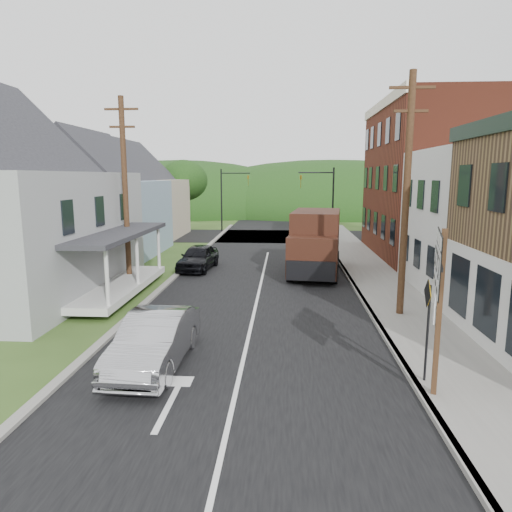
% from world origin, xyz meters
% --- Properties ---
extents(ground, '(120.00, 120.00, 0.00)m').
position_xyz_m(ground, '(0.00, 0.00, 0.00)').
color(ground, '#2D4719').
rests_on(ground, ground).
extents(road, '(9.00, 90.00, 0.02)m').
position_xyz_m(road, '(0.00, 10.00, 0.00)').
color(road, black).
rests_on(road, ground).
extents(cross_road, '(60.00, 9.00, 0.02)m').
position_xyz_m(cross_road, '(0.00, 27.00, 0.00)').
color(cross_road, black).
rests_on(cross_road, ground).
extents(sidewalk_right, '(2.80, 55.00, 0.15)m').
position_xyz_m(sidewalk_right, '(5.90, 8.00, 0.07)').
color(sidewalk_right, slate).
rests_on(sidewalk_right, ground).
extents(curb_right, '(0.20, 55.00, 0.15)m').
position_xyz_m(curb_right, '(4.55, 8.00, 0.07)').
color(curb_right, slate).
rests_on(curb_right, ground).
extents(curb_left, '(0.30, 55.00, 0.12)m').
position_xyz_m(curb_left, '(-4.65, 8.00, 0.06)').
color(curb_left, slate).
rests_on(curb_left, ground).
extents(storefront_white, '(8.00, 7.00, 6.50)m').
position_xyz_m(storefront_white, '(11.30, 7.50, 3.25)').
color(storefront_white, silver).
rests_on(storefront_white, ground).
extents(storefront_red, '(8.00, 12.00, 10.00)m').
position_xyz_m(storefront_red, '(11.30, 17.00, 5.00)').
color(storefront_red, '#5F2516').
rests_on(storefront_red, ground).
extents(house_blue, '(7.14, 8.16, 7.28)m').
position_xyz_m(house_blue, '(-11.00, 17.00, 3.69)').
color(house_blue, '#8098AE').
rests_on(house_blue, ground).
extents(house_cream, '(7.14, 8.16, 7.28)m').
position_xyz_m(house_cream, '(-11.50, 26.00, 3.69)').
color(house_cream, '#B5A58C').
rests_on(house_cream, ground).
extents(utility_pole_right, '(1.60, 0.26, 9.00)m').
position_xyz_m(utility_pole_right, '(5.60, 3.50, 4.66)').
color(utility_pole_right, '#472D19').
rests_on(utility_pole_right, ground).
extents(utility_pole_left, '(1.60, 0.26, 9.00)m').
position_xyz_m(utility_pole_left, '(-6.50, 8.00, 4.66)').
color(utility_pole_left, '#472D19').
rests_on(utility_pole_left, ground).
extents(traffic_signal_right, '(2.87, 0.20, 6.00)m').
position_xyz_m(traffic_signal_right, '(4.30, 23.50, 3.76)').
color(traffic_signal_right, black).
rests_on(traffic_signal_right, ground).
extents(traffic_signal_left, '(2.87, 0.20, 6.00)m').
position_xyz_m(traffic_signal_left, '(-4.30, 30.50, 3.76)').
color(traffic_signal_left, black).
rests_on(traffic_signal_left, ground).
extents(tree_left_c, '(5.80, 5.80, 8.41)m').
position_xyz_m(tree_left_c, '(-19.00, 20.00, 5.94)').
color(tree_left_c, '#382616').
rests_on(tree_left_c, ground).
extents(tree_left_d, '(4.80, 4.80, 6.94)m').
position_xyz_m(tree_left_d, '(-9.00, 32.00, 4.88)').
color(tree_left_d, '#382616').
rests_on(tree_left_d, ground).
extents(forested_ridge, '(90.00, 30.00, 16.00)m').
position_xyz_m(forested_ridge, '(0.00, 55.00, 0.00)').
color(forested_ridge, '#14340F').
rests_on(forested_ridge, ground).
extents(silver_sedan, '(1.73, 4.64, 1.51)m').
position_xyz_m(silver_sedan, '(-2.44, -1.64, 0.76)').
color(silver_sedan, '#A9A9AE').
rests_on(silver_sedan, ground).
extents(dark_sedan, '(2.08, 4.33, 1.42)m').
position_xyz_m(dark_sedan, '(-3.78, 11.83, 0.71)').
color(dark_sedan, black).
rests_on(dark_sedan, ground).
extents(delivery_van, '(3.22, 6.41, 3.44)m').
position_xyz_m(delivery_van, '(2.84, 11.13, 1.74)').
color(delivery_van, black).
rests_on(delivery_van, ground).
extents(route_sign_cluster, '(0.69, 2.22, 4.00)m').
position_xyz_m(route_sign_cluster, '(4.74, -3.11, 2.74)').
color(route_sign_cluster, '#472D19').
rests_on(route_sign_cluster, sidewalk_right).
extents(warning_sign, '(0.14, 0.74, 2.67)m').
position_xyz_m(warning_sign, '(4.77, -2.39, 1.86)').
color(warning_sign, black).
rests_on(warning_sign, sidewalk_right).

